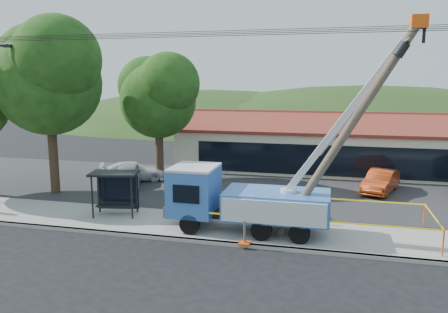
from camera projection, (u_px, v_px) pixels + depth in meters
ground at (202, 263)px, 17.02m from camera, size 120.00×120.00×0.00m
curb at (216, 243)px, 19.02m from camera, size 60.00×0.25×0.15m
sidewalk at (226, 228)px, 20.84m from camera, size 60.00×4.00×0.15m
parking_lot at (255, 189)px, 28.50m from camera, size 60.00×12.00×0.10m
strip_mall at (321, 146)px, 34.87m from camera, size 22.50×8.53×4.67m
tree_west_near at (48, 72)px, 26.21m from camera, size 7.56×6.72×10.80m
tree_lot at (158, 93)px, 30.04m from camera, size 6.30×5.60×8.94m
hill_west at (210, 123)px, 73.17m from camera, size 78.40×56.00×28.00m
hill_center at (366, 127)px, 67.29m from camera, size 89.60×64.00×32.00m
utility_truck at (244, 197)px, 20.10m from camera, size 10.79×3.95×9.41m
leaning_pole at (351, 125)px, 18.17m from camera, size 5.57×2.01×9.34m
bus_shelter at (115, 183)px, 22.53m from camera, size 2.62×1.92×2.29m
caution_tape at (309, 213)px, 20.28m from camera, size 10.76×3.82×1.11m
car_silver at (128, 187)px, 29.34m from camera, size 3.15×4.68×1.48m
car_red at (380, 194)px, 27.55m from camera, size 2.80×4.53×1.41m
car_white at (134, 182)px, 30.76m from camera, size 4.86×3.62×1.31m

